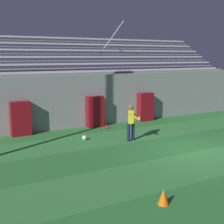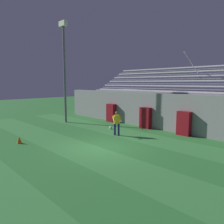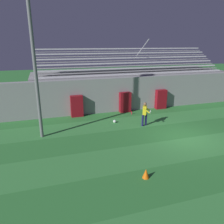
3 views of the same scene
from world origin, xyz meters
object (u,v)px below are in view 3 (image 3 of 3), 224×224
at_px(padding_pillar_far_left, 77,106).
at_px(floodlight_pole, 32,42).
at_px(padding_pillar_gate_left, 125,102).
at_px(goalkeeper, 145,113).
at_px(padding_pillar_gate_right, 161,99).
at_px(traffic_cone, 146,173).
at_px(soccer_ball, 115,121).
at_px(water_bottle, 132,113).

height_order(padding_pillar_far_left, floodlight_pole, floodlight_pole).
distance_m(padding_pillar_gate_left, floodlight_pole, 8.75).
xyz_separation_m(padding_pillar_far_left, goalkeeper, (4.14, -3.39, 0.12)).
distance_m(padding_pillar_gate_right, traffic_cone, 10.71).
xyz_separation_m(goalkeeper, soccer_ball, (-1.81, 1.14, -0.84)).
bearing_deg(goalkeeper, padding_pillar_far_left, 140.73).
distance_m(floodlight_pole, water_bottle, 9.12).
bearing_deg(water_bottle, floodlight_pole, -160.48).
bearing_deg(padding_pillar_gate_right, padding_pillar_gate_left, 180.00).
xyz_separation_m(padding_pillar_gate_left, floodlight_pole, (-6.62, -3.23, 4.72)).
bearing_deg(soccer_ball, padding_pillar_far_left, 136.06).
bearing_deg(padding_pillar_far_left, padding_pillar_gate_left, 0.00).
height_order(padding_pillar_gate_left, traffic_cone, padding_pillar_gate_left).
relative_size(padding_pillar_gate_left, soccer_ball, 7.54).
bearing_deg(floodlight_pole, padding_pillar_gate_left, 25.97).
bearing_deg(soccer_ball, padding_pillar_gate_left, 53.94).
xyz_separation_m(floodlight_pole, goalkeeper, (6.79, -0.16, -4.59)).
bearing_deg(soccer_ball, goalkeeper, -32.15).
xyz_separation_m(padding_pillar_far_left, soccer_ball, (2.34, -2.25, -0.72)).
bearing_deg(traffic_cone, padding_pillar_gate_left, 74.88).
xyz_separation_m(soccer_ball, traffic_cone, (-0.80, -6.77, 0.10)).
xyz_separation_m(padding_pillar_gate_left, padding_pillar_gate_right, (3.31, 0.00, 0.00)).
bearing_deg(padding_pillar_gate_left, floodlight_pole, -154.03).
xyz_separation_m(floodlight_pole, soccer_ball, (4.98, 0.97, -5.44)).
xyz_separation_m(padding_pillar_gate_right, goalkeeper, (-3.14, -3.39, 0.12)).
bearing_deg(padding_pillar_gate_right, goalkeeper, -132.85).
distance_m(goalkeeper, water_bottle, 2.74).
xyz_separation_m(traffic_cone, water_bottle, (2.72, 8.24, -0.09)).
distance_m(padding_pillar_gate_right, soccer_ball, 5.48).
distance_m(padding_pillar_far_left, water_bottle, 4.39).
bearing_deg(padding_pillar_gate_right, floodlight_pole, -162.01).
relative_size(padding_pillar_gate_right, goalkeeper, 0.99).
relative_size(traffic_cone, water_bottle, 1.75).
bearing_deg(goalkeeper, floodlight_pole, 178.64).
height_order(padding_pillar_gate_right, soccer_ball, padding_pillar_gate_right).
height_order(padding_pillar_gate_left, floodlight_pole, floodlight_pole).
height_order(floodlight_pole, traffic_cone, floodlight_pole).
bearing_deg(padding_pillar_gate_right, water_bottle, -165.59).
bearing_deg(padding_pillar_far_left, traffic_cone, -80.33).
xyz_separation_m(goalkeeper, traffic_cone, (-2.61, -5.63, -0.74)).
xyz_separation_m(floodlight_pole, traffic_cone, (4.18, -5.79, -5.34)).
height_order(padding_pillar_gate_left, padding_pillar_gate_right, same).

